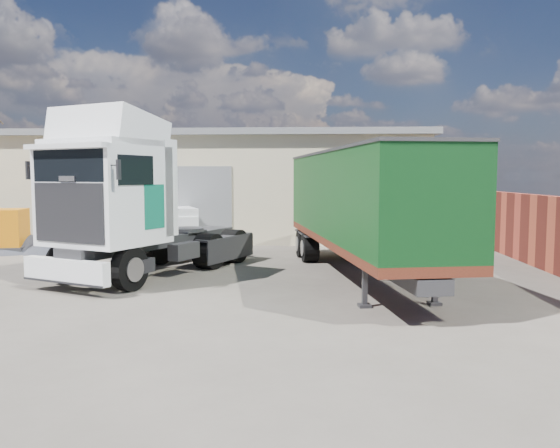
{
  "coord_description": "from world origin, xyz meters",
  "views": [
    {
      "loc": [
        3.5,
        -14.53,
        3.14
      ],
      "look_at": [
        2.56,
        3.0,
        1.61
      ],
      "focal_mm": 35.0,
      "sensor_mm": 36.0,
      "label": 1
    }
  ],
  "objects": [
    {
      "name": "ground",
      "position": [
        0.0,
        0.0,
        0.0
      ],
      "size": [
        120.0,
        120.0,
        0.0
      ],
      "primitive_type": "plane",
      "color": "#2A2822",
      "rests_on": "ground"
    },
    {
      "name": "warehouse",
      "position": [
        -6.0,
        16.0,
        2.66
      ],
      "size": [
        30.6,
        12.6,
        5.42
      ],
      "color": "#B5AE8B",
      "rests_on": "ground"
    },
    {
      "name": "tractor_unit",
      "position": [
        -1.98,
        1.76,
        2.14
      ],
      "size": [
        5.63,
        7.96,
        5.1
      ],
      "rotation": [
        0.0,
        0.0,
        -0.41
      ],
      "color": "black",
      "rests_on": "ground"
    },
    {
      "name": "gravel_heap",
      "position": [
        -9.64,
        7.99,
        0.5
      ],
      "size": [
        6.68,
        6.02,
        1.08
      ],
      "rotation": [
        0.0,
        0.0,
        0.18
      ],
      "color": "#20232B",
      "rests_on": "ground"
    },
    {
      "name": "brick_boundary_wall",
      "position": [
        11.5,
        6.0,
        1.25
      ],
      "size": [
        0.35,
        26.0,
        2.5
      ],
      "primitive_type": "cube",
      "color": "maroon",
      "rests_on": "ground"
    },
    {
      "name": "box_trailer",
      "position": [
        5.05,
        2.38,
        2.38
      ],
      "size": [
        4.49,
        12.02,
        3.91
      ],
      "rotation": [
        0.0,
        0.0,
        0.17
      ],
      "color": "#2D2D30",
      "rests_on": "ground"
    },
    {
      "name": "panel_van",
      "position": [
        -2.77,
        9.63,
        0.92
      ],
      "size": [
        3.37,
        4.71,
        1.79
      ],
      "rotation": [
        0.0,
        0.0,
        0.41
      ],
      "color": "black",
      "rests_on": "ground"
    }
  ]
}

